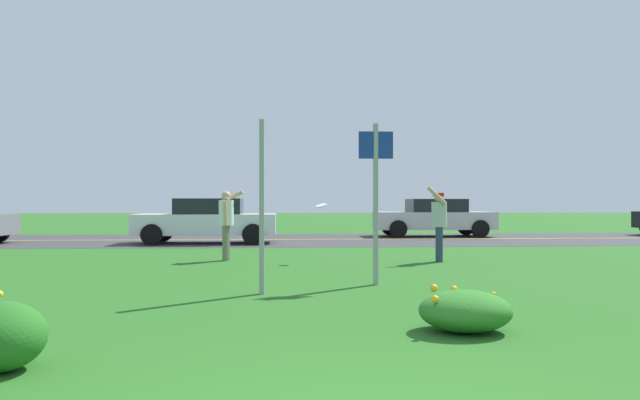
{
  "coord_description": "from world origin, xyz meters",
  "views": [
    {
      "loc": [
        -0.48,
        -3.2,
        1.36
      ],
      "look_at": [
        0.32,
        9.71,
        1.39
      ],
      "focal_mm": 34.56,
      "sensor_mm": 36.0,
      "label": 1
    }
  ],
  "objects_px": {
    "person_thrower_white_shirt": "(226,219)",
    "car_silver_center_left": "(434,217)",
    "person_catcher_red_cap_gray_shirt": "(439,220)",
    "sign_post_near_path": "(262,207)",
    "car_white_center_right": "(207,220)",
    "frisbee_white": "(321,206)",
    "sign_post_by_roadside": "(376,187)"
  },
  "relations": [
    {
      "from": "person_thrower_white_shirt",
      "to": "car_silver_center_left",
      "type": "height_order",
      "value": "person_thrower_white_shirt"
    },
    {
      "from": "person_catcher_red_cap_gray_shirt",
      "to": "sign_post_near_path",
      "type": "bearing_deg",
      "value": -129.89
    },
    {
      "from": "person_thrower_white_shirt",
      "to": "car_white_center_right",
      "type": "bearing_deg",
      "value": 101.1
    },
    {
      "from": "sign_post_near_path",
      "to": "frisbee_white",
      "type": "xyz_separation_m",
      "value": [
        1.17,
        4.65,
        -0.02
      ]
    },
    {
      "from": "sign_post_near_path",
      "to": "sign_post_by_roadside",
      "type": "relative_size",
      "value": 0.98
    },
    {
      "from": "sign_post_by_roadside",
      "to": "car_silver_center_left",
      "type": "bearing_deg",
      "value": 72.2
    },
    {
      "from": "sign_post_by_roadside",
      "to": "car_silver_center_left",
      "type": "relative_size",
      "value": 0.58
    },
    {
      "from": "sign_post_near_path",
      "to": "person_catcher_red_cap_gray_shirt",
      "type": "relative_size",
      "value": 1.51
    },
    {
      "from": "person_thrower_white_shirt",
      "to": "car_white_center_right",
      "type": "height_order",
      "value": "person_thrower_white_shirt"
    },
    {
      "from": "person_catcher_red_cap_gray_shirt",
      "to": "car_white_center_right",
      "type": "height_order",
      "value": "person_catcher_red_cap_gray_shirt"
    },
    {
      "from": "person_thrower_white_shirt",
      "to": "car_white_center_right",
      "type": "xyz_separation_m",
      "value": [
        -1.16,
        5.92,
        -0.21
      ]
    },
    {
      "from": "sign_post_by_roadside",
      "to": "person_thrower_white_shirt",
      "type": "bearing_deg",
      "value": 123.24
    },
    {
      "from": "car_white_center_right",
      "to": "car_silver_center_left",
      "type": "bearing_deg",
      "value": 22.05
    },
    {
      "from": "frisbee_white",
      "to": "car_white_center_right",
      "type": "height_order",
      "value": "car_white_center_right"
    },
    {
      "from": "car_silver_center_left",
      "to": "frisbee_white",
      "type": "bearing_deg",
      "value": -117.1
    },
    {
      "from": "sign_post_by_roadside",
      "to": "frisbee_white",
      "type": "bearing_deg",
      "value": 99.73
    },
    {
      "from": "person_catcher_red_cap_gray_shirt",
      "to": "frisbee_white",
      "type": "relative_size",
      "value": 6.48
    },
    {
      "from": "frisbee_white",
      "to": "car_silver_center_left",
      "type": "bearing_deg",
      "value": 62.9
    },
    {
      "from": "sign_post_near_path",
      "to": "car_white_center_right",
      "type": "bearing_deg",
      "value": 100.94
    },
    {
      "from": "person_thrower_white_shirt",
      "to": "sign_post_by_roadside",
      "type": "bearing_deg",
      "value": -56.76
    },
    {
      "from": "car_silver_center_left",
      "to": "sign_post_by_roadside",
      "type": "bearing_deg",
      "value": -107.8
    },
    {
      "from": "car_silver_center_left",
      "to": "person_thrower_white_shirt",
      "type": "bearing_deg",
      "value": -127.58
    },
    {
      "from": "person_thrower_white_shirt",
      "to": "person_catcher_red_cap_gray_shirt",
      "type": "bearing_deg",
      "value": -6.84
    },
    {
      "from": "person_thrower_white_shirt",
      "to": "car_silver_center_left",
      "type": "distance_m",
      "value": 11.71
    },
    {
      "from": "sign_post_by_roadside",
      "to": "person_thrower_white_shirt",
      "type": "distance_m",
      "value": 5.13
    },
    {
      "from": "frisbee_white",
      "to": "car_white_center_right",
      "type": "distance_m",
      "value": 7.23
    },
    {
      "from": "person_thrower_white_shirt",
      "to": "car_white_center_right",
      "type": "relative_size",
      "value": 0.36
    },
    {
      "from": "person_catcher_red_cap_gray_shirt",
      "to": "car_white_center_right",
      "type": "relative_size",
      "value": 0.38
    },
    {
      "from": "frisbee_white",
      "to": "person_catcher_red_cap_gray_shirt",
      "type": "bearing_deg",
      "value": -1.97
    },
    {
      "from": "car_silver_center_left",
      "to": "car_white_center_right",
      "type": "height_order",
      "value": "same"
    },
    {
      "from": "sign_post_by_roadside",
      "to": "person_catcher_red_cap_gray_shirt",
      "type": "xyz_separation_m",
      "value": [
        2.0,
        3.69,
        -0.64
      ]
    },
    {
      "from": "sign_post_by_roadside",
      "to": "car_white_center_right",
      "type": "relative_size",
      "value": 0.58
    }
  ]
}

